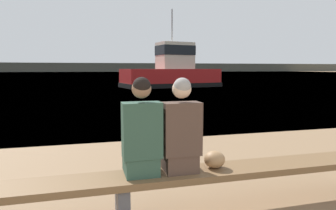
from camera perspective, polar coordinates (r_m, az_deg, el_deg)
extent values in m
plane|color=#386084|center=(126.49, -14.82, 5.99)|extent=(240.00, 240.00, 0.00)
cube|color=#4C4C42|center=(166.08, -14.89, 6.94)|extent=(600.00, 12.00, 4.55)
cube|color=brown|center=(3.19, -8.77, -14.05)|extent=(6.71, 0.46, 0.07)
cube|color=#515156|center=(3.28, -8.69, -18.05)|extent=(0.12, 0.39, 0.42)
cube|color=#2D4C3D|center=(3.25, -5.25, -11.08)|extent=(0.34, 0.41, 0.20)
cube|color=#2D4C3D|center=(3.05, -5.00, -4.81)|extent=(0.39, 0.22, 0.57)
sphere|color=#846047|center=(2.99, -5.09, 3.15)|extent=(0.20, 0.20, 0.20)
sphere|color=black|center=(2.98, -5.04, 3.60)|extent=(0.18, 0.18, 0.18)
cube|color=#4C382D|center=(3.34, 2.02, -10.54)|extent=(0.34, 0.41, 0.20)
cube|color=#4C382D|center=(3.15, 2.59, -4.52)|extent=(0.39, 0.22, 0.56)
sphere|color=beige|center=(3.10, 2.64, 3.09)|extent=(0.20, 0.20, 0.20)
sphere|color=gray|center=(3.08, 2.72, 3.54)|extent=(0.18, 0.18, 0.18)
ellipsoid|color=#9E754C|center=(3.43, 8.86, -10.21)|extent=(0.23, 0.22, 0.19)
cube|color=#A81919|center=(26.42, 0.51, 5.18)|extent=(8.81, 4.82, 1.56)
cube|color=black|center=(26.44, 0.51, 3.90)|extent=(9.00, 4.99, 0.38)
cube|color=beige|center=(26.61, 1.34, 9.34)|extent=(3.23, 2.53, 2.29)
cube|color=black|center=(26.63, 1.34, 10.33)|extent=(3.30, 2.61, 0.82)
cylinder|color=#B2B2B7|center=(26.71, 0.77, 14.83)|extent=(0.14, 0.14, 2.81)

